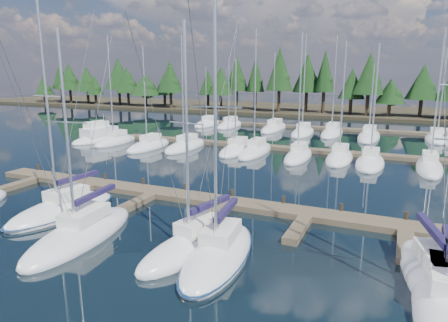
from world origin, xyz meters
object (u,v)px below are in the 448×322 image
at_px(front_sailboat_3, 194,245).
at_px(front_sailboat_4, 219,254).
at_px(front_sailboat_1, 63,209).
at_px(motor_yacht_left, 100,137).
at_px(front_sailboat_5, 447,303).
at_px(front_sailboat_2, 81,234).
at_px(main_dock, 223,205).
at_px(front_sailboat_6, 439,285).

bearing_deg(front_sailboat_3, front_sailboat_4, -15.47).
height_order(front_sailboat_1, motor_yacht_left, front_sailboat_1).
xyz_separation_m(front_sailboat_1, front_sailboat_3, (10.99, -1.42, 0.00)).
bearing_deg(front_sailboat_4, motor_yacht_left, 139.34).
distance_m(front_sailboat_5, motor_yacht_left, 48.61).
bearing_deg(front_sailboat_2, front_sailboat_3, 11.17).
bearing_deg(main_dock, front_sailboat_3, -78.78).
relative_size(main_dock, motor_yacht_left, 4.69).
relative_size(front_sailboat_2, front_sailboat_3, 0.98).
bearing_deg(motor_yacht_left, front_sailboat_2, -50.90).
relative_size(front_sailboat_1, front_sailboat_3, 1.14).
bearing_deg(front_sailboat_5, front_sailboat_2, -178.17).
xyz_separation_m(front_sailboat_4, front_sailboat_5, (10.49, -0.27, -0.01)).
bearing_deg(front_sailboat_4, front_sailboat_6, 6.45).
relative_size(front_sailboat_1, front_sailboat_6, 0.89).
bearing_deg(front_sailboat_2, front_sailboat_5, 1.83).
xyz_separation_m(front_sailboat_6, motor_yacht_left, (-40.66, 24.92, 0.19)).
distance_m(main_dock, front_sailboat_1, 11.09).
height_order(front_sailboat_6, motor_yacht_left, front_sailboat_6).
bearing_deg(motor_yacht_left, front_sailboat_6, -31.50).
height_order(front_sailboat_2, front_sailboat_6, front_sailboat_6).
xyz_separation_m(front_sailboat_1, front_sailboat_2, (4.20, -2.76, -0.01)).
bearing_deg(front_sailboat_5, front_sailboat_1, 174.68).
distance_m(front_sailboat_3, front_sailboat_6, 11.99).
bearing_deg(front_sailboat_3, front_sailboat_1, 172.62).
distance_m(main_dock, front_sailboat_2, 9.91).
relative_size(front_sailboat_4, motor_yacht_left, 1.54).
bearing_deg(front_sailboat_6, front_sailboat_4, -173.55).
bearing_deg(front_sailboat_6, front_sailboat_5, -82.53).
bearing_deg(main_dock, front_sailboat_2, -123.01).
height_order(front_sailboat_4, front_sailboat_6, front_sailboat_6).
bearing_deg(front_sailboat_2, front_sailboat_1, 146.69).
distance_m(main_dock, motor_yacht_left, 33.07).
distance_m(front_sailboat_4, motor_yacht_left, 40.03).
xyz_separation_m(main_dock, front_sailboat_4, (3.06, -7.43, 0.08)).
bearing_deg(main_dock, front_sailboat_5, -29.64).
height_order(main_dock, front_sailboat_3, front_sailboat_3).
xyz_separation_m(main_dock, front_sailboat_6, (13.35, -6.27, 0.11)).
xyz_separation_m(front_sailboat_2, front_sailboat_3, (6.78, 1.34, 0.02)).
bearing_deg(front_sailboat_1, front_sailboat_6, -1.80).
relative_size(front_sailboat_4, front_sailboat_6, 0.88).
distance_m(front_sailboat_2, motor_yacht_left, 34.74).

